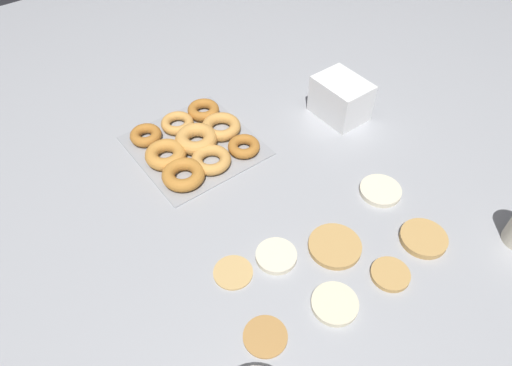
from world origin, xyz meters
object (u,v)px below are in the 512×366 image
at_px(pancake_0, 276,256).
at_px(pancake_5, 424,238).
at_px(pancake_1, 335,304).
at_px(pancake_6, 265,336).
at_px(container_stack, 341,98).
at_px(donut_tray, 194,143).
at_px(pancake_7, 390,274).
at_px(pancake_3, 380,191).
at_px(pancake_4, 233,272).
at_px(pancake_2, 335,246).

bearing_deg(pancake_0, pancake_5, 150.65).
relative_size(pancake_1, pancake_6, 1.10).
relative_size(pancake_5, container_stack, 0.71).
height_order(pancake_5, pancake_6, pancake_5).
bearing_deg(donut_tray, container_stack, 162.49).
xyz_separation_m(pancake_6, pancake_7, (-0.29, 0.05, 0.00)).
relative_size(pancake_6, donut_tray, 0.27).
xyz_separation_m(pancake_3, pancake_6, (0.45, 0.12, -0.00)).
bearing_deg(pancake_3, pancake_0, -1.29).
bearing_deg(pancake_0, pancake_4, -14.77).
distance_m(pancake_0, donut_tray, 0.41).
bearing_deg(pancake_2, pancake_4, -21.22).
bearing_deg(pancake_5, pancake_7, 7.39).
distance_m(pancake_5, donut_tray, 0.62).
bearing_deg(pancake_1, pancake_2, -133.98).
xyz_separation_m(pancake_1, pancake_6, (0.15, -0.03, -0.00)).
xyz_separation_m(pancake_0, pancake_7, (-0.16, 0.18, -0.00)).
bearing_deg(donut_tray, pancake_7, 101.34).
height_order(pancake_1, pancake_3, pancake_3).
relative_size(pancake_7, donut_tray, 0.26).
bearing_deg(pancake_4, pancake_1, 122.80).
xyz_separation_m(pancake_6, container_stack, (-0.58, -0.40, 0.05)).
height_order(pancake_2, pancake_5, pancake_5).
bearing_deg(pancake_5, pancake_4, -26.00).
xyz_separation_m(pancake_3, container_stack, (-0.13, -0.28, 0.05)).
xyz_separation_m(pancake_6, donut_tray, (-0.17, -0.53, 0.01)).
xyz_separation_m(pancake_2, pancake_4, (0.22, -0.08, -0.00)).
relative_size(pancake_0, pancake_2, 0.77).
bearing_deg(pancake_5, pancake_2, -31.49).
height_order(pancake_5, pancake_7, pancake_5).
height_order(pancake_3, donut_tray, donut_tray).
xyz_separation_m(pancake_4, pancake_7, (-0.26, 0.21, 0.00)).
relative_size(pancake_2, pancake_7, 1.42).
distance_m(pancake_2, pancake_6, 0.26).
xyz_separation_m(pancake_3, pancake_4, (0.42, -0.03, -0.00)).
distance_m(pancake_7, donut_tray, 0.60).
distance_m(pancake_1, pancake_2, 0.14).
xyz_separation_m(pancake_0, pancake_2, (-0.12, 0.06, -0.00)).
xyz_separation_m(pancake_4, donut_tray, (-0.14, -0.38, 0.01)).
relative_size(pancake_4, donut_tray, 0.27).
relative_size(pancake_0, pancake_4, 1.06).
relative_size(pancake_0, pancake_1, 0.94).
bearing_deg(pancake_7, donut_tray, -78.66).
relative_size(pancake_4, pancake_7, 1.02).
bearing_deg(pancake_7, pancake_4, -38.45).
relative_size(pancake_2, pancake_6, 1.36).
relative_size(pancake_2, pancake_4, 1.39).
bearing_deg(container_stack, pancake_4, 24.34).
bearing_deg(pancake_4, pancake_2, 158.78).
relative_size(donut_tray, container_stack, 2.12).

